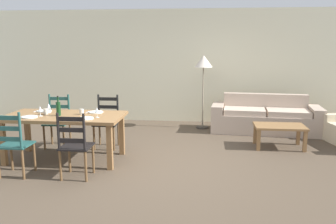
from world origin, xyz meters
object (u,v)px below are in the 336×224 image
wine_glass_near_left (40,109)px  coffee_table (280,129)px  dining_chair_far_right (107,122)px  dining_chair_near_left (14,144)px  dining_chair_far_left (58,121)px  wine_glass_far_left (49,106)px  dining_table (64,120)px  coffee_cup_secondary (46,112)px  couch (265,118)px  dining_chair_near_right (75,146)px  coffee_cup_primary (82,112)px  standing_lamp (204,66)px  wine_glass_near_right (97,110)px  wine_bottle (58,108)px

wine_glass_near_left → coffee_table: size_ratio=0.18×
dining_chair_far_right → dining_chair_near_left: bearing=-120.0°
dining_chair_far_left → wine_glass_far_left: dining_chair_far_left is taller
dining_chair_near_left → coffee_table: size_ratio=1.07×
dining_table → dining_chair_far_left: dining_chair_far_left is taller
coffee_cup_secondary → couch: (3.88, 2.27, -0.50)m
dining_chair_near_right → coffee_cup_primary: (-0.19, 0.84, 0.32)m
dining_chair_near_right → standing_lamp: (1.74, 3.25, 0.93)m
dining_chair_near_left → coffee_cup_secondary: 0.87m
coffee_cup_secondary → coffee_table: (3.94, 1.06, -0.44)m
wine_glass_far_left → couch: size_ratio=0.07×
standing_lamp → dining_table: bearing=-131.6°
wine_glass_near_left → dining_chair_near_right: bearing=-38.6°
coffee_cup_secondary → coffee_table: 4.10m
wine_glass_near_left → coffee_table: wine_glass_near_left is taller
dining_chair_far_right → couch: (3.09, 1.51, -0.19)m
coffee_table → standing_lamp: bearing=135.3°
standing_lamp → coffee_cup_secondary: bearing=-135.7°
dining_chair_near_left → coffee_cup_secondary: (0.12, 0.81, 0.32)m
dining_chair_far_right → wine_glass_far_left: dining_chair_far_right is taller
dining_chair_near_left → coffee_cup_primary: (0.70, 0.85, 0.32)m
dining_chair_near_left → coffee_table: bearing=24.7°
dining_table → wine_glass_far_left: 0.40m
dining_chair_near_left → wine_glass_near_left: 0.76m
wine_glass_near_left → coffee_cup_primary: bearing=18.7°
coffee_cup_primary → standing_lamp: standing_lamp is taller
wine_glass_near_right → couch: (2.97, 2.43, -0.57)m
wine_bottle → couch: wine_bottle is taller
dining_chair_near_right → coffee_cup_primary: size_ratio=10.67×
dining_chair_far_left → wine_glass_near_right: dining_chair_far_left is taller
dining_table → wine_glass_near_right: 0.64m
dining_table → coffee_cup_secondary: bearing=175.4°
wine_bottle → coffee_table: wine_bottle is taller
dining_chair_far_left → dining_table: bearing=-59.0°
dining_chair_near_left → wine_bottle: wine_bottle is taller
coffee_cup_primary → standing_lamp: (1.94, 2.41, 0.62)m
wine_bottle → wine_glass_far_left: wine_bottle is taller
wine_bottle → standing_lamp: 3.45m
dining_chair_near_right → wine_glass_near_left: (-0.80, 0.63, 0.38)m
dining_chair_near_right → dining_chair_near_left: bearing=-179.1°
dining_chair_far_left → wine_glass_far_left: size_ratio=5.96×
dining_table → wine_glass_far_left: size_ratio=11.80×
wine_glass_far_left → coffee_cup_primary: bearing=-7.0°
wine_bottle → wine_glass_far_left: 0.32m
couch → coffee_cup_secondary: bearing=-149.6°
wine_bottle → wine_glass_near_left: size_ratio=1.96×
coffee_table → wine_glass_near_left: bearing=-162.9°
couch → standing_lamp: (-1.36, 0.18, 1.12)m
dining_chair_far_left → wine_bottle: bearing=-64.4°
wine_glass_far_left → couch: wine_glass_far_left is taller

